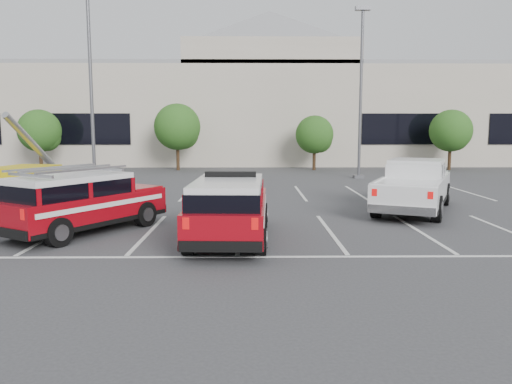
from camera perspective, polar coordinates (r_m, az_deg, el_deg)
ground at (r=14.91m, az=-1.87°, el=-4.64°), size 120.00×120.00×0.00m
stall_markings at (r=19.34m, az=-1.58°, el=-1.85°), size 23.00×15.00×0.01m
convention_building at (r=46.48m, az=-0.81°, el=9.36°), size 60.00×16.99×13.20m
tree_left at (r=39.67m, az=-23.36°, el=6.29°), size 3.07×3.07×4.42m
tree_mid_left at (r=37.00m, az=-8.83°, el=7.19°), size 3.37×3.37×4.85m
tree_mid_right at (r=36.94m, az=6.83°, el=6.39°), size 2.77×2.77×3.99m
tree_right at (r=39.49m, az=21.47°, el=6.38°), size 3.07×3.07×4.42m
light_pole_left at (r=27.93m, az=-18.33°, el=11.28°), size 0.90×0.60×10.24m
light_pole_mid at (r=31.37m, az=11.88°, el=11.02°), size 0.90×0.60×10.24m
fire_chief_suv at (r=13.75m, az=-3.04°, el=-2.42°), size 2.14×5.40×1.88m
white_pickup at (r=19.54m, az=17.60°, el=0.13°), size 4.56×6.54×1.91m
ladder_suv at (r=15.59m, az=-19.39°, el=-1.59°), size 4.31×5.30×1.98m
utility_rig at (r=21.17m, az=-25.37°, el=0.23°), size 4.20×4.50×3.68m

